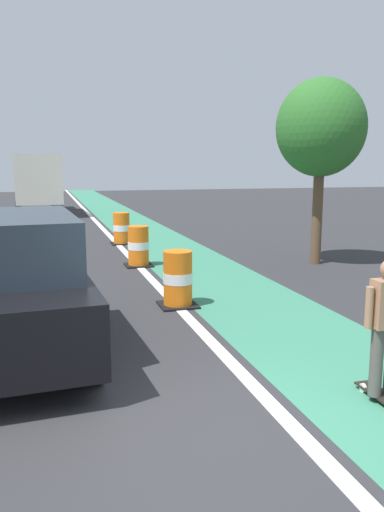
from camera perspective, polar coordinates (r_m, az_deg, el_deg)
The scene contains 9 objects.
ground_plane at distance 5.72m, azimuth 1.42°, elevation -18.48°, with size 100.00×100.00×0.00m, color #2D2D30.
bike_lane_strip at distance 17.46m, azimuth -2.91°, elevation 1.08°, with size 2.50×80.00×0.01m, color #387F60.
lane_divider_stripe at distance 17.18m, azimuth -7.78°, elevation 0.86°, with size 0.20×80.00×0.01m, color silver.
parked_suv_nearest at distance 7.88m, azimuth -18.73°, elevation -2.91°, with size 2.12×4.70×2.04m.
traffic_barrel_front at distance 10.04m, azimuth -1.58°, elevation -2.60°, with size 0.73×0.73×1.09m.
traffic_barrel_mid at distance 14.08m, azimuth -5.94°, elevation 1.04°, with size 0.73×0.73×1.09m.
traffic_barrel_back at distance 18.06m, azimuth -7.79°, elevation 3.00°, with size 0.73×0.73×1.09m.
delivery_truck_down_block at distance 30.32m, azimuth -16.78°, elevation 8.00°, with size 2.61×7.68×3.23m.
street_tree_sidewalk at distance 14.62m, azimuth 14.04°, elevation 13.46°, with size 2.40×2.40×5.00m.
Camera 1 is at (-1.52, -4.79, 2.74)m, focal length 36.24 mm.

